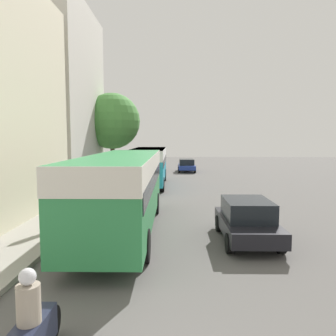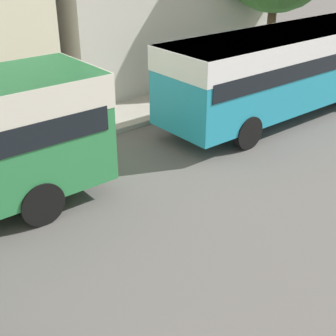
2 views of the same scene
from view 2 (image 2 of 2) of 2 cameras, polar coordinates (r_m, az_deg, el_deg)
name	(u,v)px [view 2 (image 2 of 2)]	position (r m, az deg, el deg)	size (l,w,h in m)	color
bus_following	(285,62)	(16.16, 14.04, 12.41)	(2.54, 9.32, 2.85)	teal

